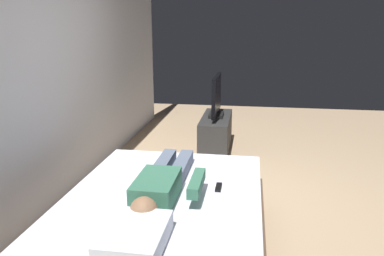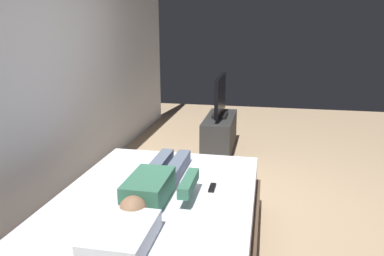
{
  "view_description": "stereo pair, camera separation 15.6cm",
  "coord_description": "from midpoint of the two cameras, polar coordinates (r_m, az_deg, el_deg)",
  "views": [
    {
      "loc": [
        -3.39,
        -0.04,
        1.75
      ],
      "look_at": [
        0.46,
        0.58,
        0.69
      ],
      "focal_mm": 34.93,
      "sensor_mm": 36.0,
      "label": 1
    },
    {
      "loc": [
        -3.36,
        -0.19,
        1.75
      ],
      "look_at": [
        0.46,
        0.58,
        0.69
      ],
      "focal_mm": 34.93,
      "sensor_mm": 36.0,
      "label": 2
    }
  ],
  "objects": [
    {
      "name": "tv_stand",
      "position": [
        5.44,
        2.85,
        -0.81
      ],
      "size": [
        1.1,
        0.4,
        0.5
      ],
      "primitive_type": "cube",
      "color": "#2D2D2D",
      "rests_on": "ground"
    },
    {
      "name": "pillow",
      "position": [
        2.24,
        -10.72,
        -16.06
      ],
      "size": [
        0.48,
        0.34,
        0.12
      ],
      "primitive_type": "cube",
      "color": "white",
      "rests_on": "bed"
    },
    {
      "name": "back_wall",
      "position": [
        4.29,
        -19.07,
        9.72
      ],
      "size": [
        6.4,
        0.1,
        2.8
      ],
      "primitive_type": "cube",
      "color": "silver",
      "rests_on": "ground"
    },
    {
      "name": "remote",
      "position": [
        2.93,
        2.54,
        -9.03
      ],
      "size": [
        0.15,
        0.04,
        0.02
      ],
      "primitive_type": "cube",
      "color": "black",
      "rests_on": "bed"
    },
    {
      "name": "bed",
      "position": [
        2.97,
        -5.84,
        -14.94
      ],
      "size": [
        2.01,
        1.52,
        0.54
      ],
      "color": "brown",
      "rests_on": "ground"
    },
    {
      "name": "tv",
      "position": [
        5.31,
        2.92,
        4.74
      ],
      "size": [
        0.88,
        0.2,
        0.59
      ],
      "color": "black",
      "rests_on": "tv_stand"
    },
    {
      "name": "person",
      "position": [
        2.83,
        -6.05,
        -8.37
      ],
      "size": [
        1.26,
        0.46,
        0.18
      ],
      "color": "#387056",
      "rests_on": "bed"
    },
    {
      "name": "ground_plane",
      "position": [
        3.8,
        6.49,
        -12.28
      ],
      "size": [
        10.0,
        10.0,
        0.0
      ],
      "primitive_type": "plane",
      "color": "tan"
    }
  ]
}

